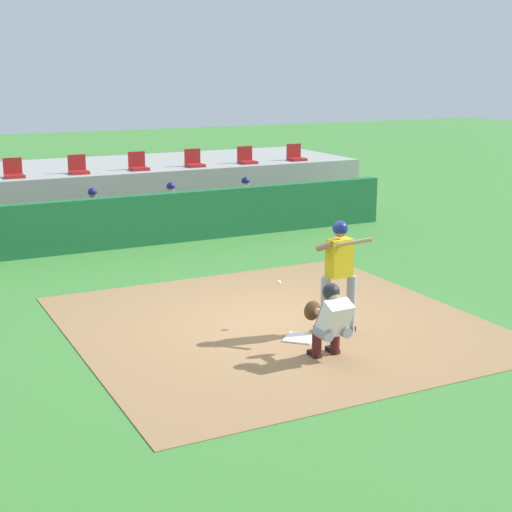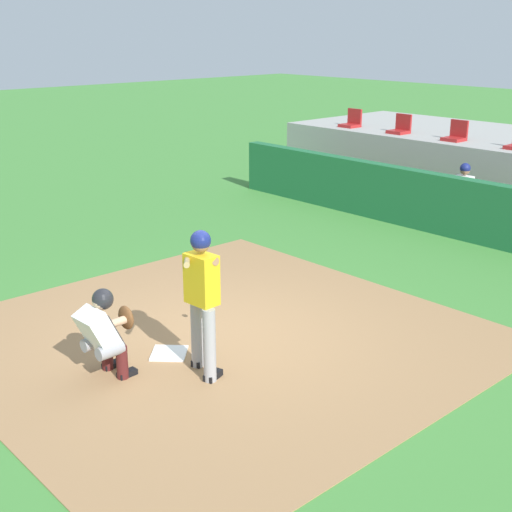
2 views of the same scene
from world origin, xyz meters
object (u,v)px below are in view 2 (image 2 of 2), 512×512
Objects in this scene: home_plate at (169,353)px; dugout_player_0 at (460,193)px; batter_at_plate at (201,294)px; stadium_seat_0 at (352,122)px; stadium_seat_1 at (400,128)px; stadium_seat_2 at (456,135)px; catcher_crouched at (105,330)px.

home_plate is 0.34× the size of dugout_player_0.
batter_at_plate is at bearing -78.50° from dugout_player_0.
stadium_seat_0 reaches higher than home_plate.
stadium_seat_0 is at bearing 180.00° from stadium_seat_1.
home_plate is 0.92× the size of stadium_seat_0.
home_plate is 11.06m from stadium_seat_1.
dugout_player_0 reaches higher than home_plate.
batter_at_plate is 11.23m from stadium_seat_1.
home_plate is 10.58m from stadium_seat_2.
dugout_player_0 is at bearing 96.00° from catcher_crouched.
stadium_seat_0 is 1.62m from stadium_seat_1.
stadium_seat_0 is 1.00× the size of stadium_seat_1.
batter_at_plate is 1.21m from catcher_crouched.
dugout_player_0 is 3.81m from stadium_seat_1.
stadium_seat_0 is at bearing 119.19° from home_plate.
dugout_player_0 reaches higher than catcher_crouched.
stadium_seat_0 is at bearing 117.17° from catcher_crouched.
stadium_seat_1 is at bearing 115.07° from batter_at_plate.
batter_at_plate is 3.76× the size of stadium_seat_0.
home_plate is 11.76m from stadium_seat_0.
batter_at_plate is 3.76× the size of stadium_seat_2.
batter_at_plate is 1.39× the size of dugout_player_0.
batter_at_plate is at bearing 1.44° from home_plate.
batter_at_plate is 12.01m from stadium_seat_0.
batter_at_plate is at bearing -64.93° from stadium_seat_1.
catcher_crouched is 1.51× the size of dugout_player_0.
batter_at_plate is at bearing -57.89° from stadium_seat_0.
stadium_seat_2 is (3.25, 0.00, 0.00)m from stadium_seat_0.
stadium_seat_2 reaches higher than batter_at_plate.
stadium_seat_2 reaches higher than dugout_player_0.
home_plate is 0.92× the size of stadium_seat_2.
stadium_seat_0 and stadium_seat_2 have the same top height.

